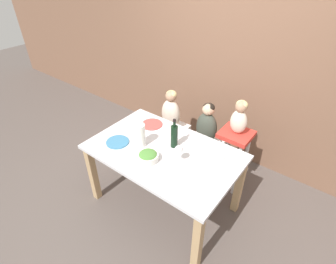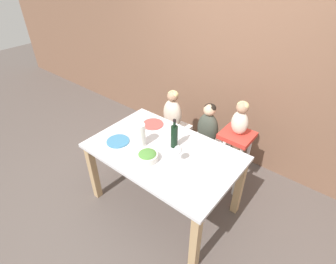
# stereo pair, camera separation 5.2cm
# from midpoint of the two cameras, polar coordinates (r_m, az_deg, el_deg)

# --- Properties ---
(ground_plane) EXTENTS (14.00, 14.00, 0.00)m
(ground_plane) POSITION_cam_midpoint_polar(r_m,az_deg,el_deg) (3.06, -0.33, -15.04)
(ground_plane) COLOR #564C47
(wall_back) EXTENTS (10.00, 0.06, 2.70)m
(wall_back) POSITION_cam_midpoint_polar(r_m,az_deg,el_deg) (3.23, 14.82, 15.94)
(wall_back) COLOR brown
(wall_back) RESTS_ON ground_plane
(dining_table) EXTENTS (1.45, 0.92, 0.75)m
(dining_table) POSITION_cam_midpoint_polar(r_m,az_deg,el_deg) (2.60, -0.38, -5.84)
(dining_table) COLOR silver
(dining_table) RESTS_ON ground_plane
(chair_far_left) EXTENTS (0.39, 0.37, 0.47)m
(chair_far_left) POSITION_cam_midpoint_polar(r_m,az_deg,el_deg) (3.42, 1.38, 0.09)
(chair_far_left) COLOR silver
(chair_far_left) RESTS_ON ground_plane
(chair_far_center) EXTENTS (0.39, 0.37, 0.47)m
(chair_far_center) POSITION_cam_midpoint_polar(r_m,az_deg,el_deg) (3.20, 8.67, -3.23)
(chair_far_center) COLOR silver
(chair_far_center) RESTS_ON ground_plane
(chair_right_highchair) EXTENTS (0.33, 0.31, 0.75)m
(chair_right_highchair) POSITION_cam_midpoint_polar(r_m,az_deg,el_deg) (2.97, 14.88, -3.11)
(chair_right_highchair) COLOR silver
(chair_right_highchair) RESTS_ON ground_plane
(person_child_left) EXTENTS (0.26, 0.17, 0.51)m
(person_child_left) POSITION_cam_midpoint_polar(r_m,az_deg,el_deg) (3.25, 1.46, 4.73)
(person_child_left) COLOR beige
(person_child_left) RESTS_ON chair_far_left
(person_child_center) EXTENTS (0.26, 0.17, 0.51)m
(person_child_center) POSITION_cam_midpoint_polar(r_m,az_deg,el_deg) (3.02, 9.21, 1.56)
(person_child_center) COLOR #3D4238
(person_child_center) RESTS_ON chair_far_center
(person_baby_right) EXTENTS (0.18, 0.13, 0.38)m
(person_baby_right) POSITION_cam_midpoint_polar(r_m,az_deg,el_deg) (2.76, 16.05, 3.05)
(person_baby_right) COLOR beige
(person_baby_right) RESTS_ON chair_right_highchair
(wine_bottle) EXTENTS (0.07, 0.07, 0.31)m
(wine_bottle) POSITION_cam_midpoint_polar(r_m,az_deg,el_deg) (2.51, 1.97, -0.85)
(wine_bottle) COLOR black
(wine_bottle) RESTS_ON dining_table
(paper_towel_roll) EXTENTS (0.11, 0.11, 0.24)m
(paper_towel_roll) POSITION_cam_midpoint_polar(r_m,az_deg,el_deg) (2.54, -5.49, -0.61)
(paper_towel_roll) COLOR white
(paper_towel_roll) RESTS_ON dining_table
(wine_glass_near) EXTENTS (0.08, 0.08, 0.18)m
(wine_glass_near) POSITION_cam_midpoint_polar(r_m,az_deg,el_deg) (2.33, 2.88, -4.01)
(wine_glass_near) COLOR white
(wine_glass_near) RESTS_ON dining_table
(salad_bowl_large) EXTENTS (0.20, 0.20, 0.09)m
(salad_bowl_large) POSITION_cam_midpoint_polar(r_m,az_deg,el_deg) (2.41, -3.86, -5.22)
(salad_bowl_large) COLOR silver
(salad_bowl_large) RESTS_ON dining_table
(dinner_plate_front_left) EXTENTS (0.23, 0.23, 0.01)m
(dinner_plate_front_left) POSITION_cam_midpoint_polar(r_m,az_deg,el_deg) (2.68, -10.27, -1.98)
(dinner_plate_front_left) COLOR teal
(dinner_plate_front_left) RESTS_ON dining_table
(dinner_plate_back_left) EXTENTS (0.23, 0.23, 0.01)m
(dinner_plate_back_left) POSITION_cam_midpoint_polar(r_m,az_deg,el_deg) (2.89, -2.79, 1.72)
(dinner_plate_back_left) COLOR #D14C47
(dinner_plate_back_left) RESTS_ON dining_table
(dinner_plate_back_right) EXTENTS (0.23, 0.23, 0.01)m
(dinner_plate_back_right) POSITION_cam_midpoint_polar(r_m,az_deg,el_deg) (2.49, 10.08, -5.31)
(dinner_plate_back_right) COLOR silver
(dinner_plate_back_right) RESTS_ON dining_table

